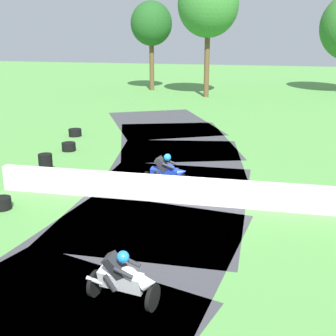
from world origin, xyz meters
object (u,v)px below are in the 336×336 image
Objects in this scene: tire_stack_far at (46,164)px; tire_stack_extra_b at (75,133)px; motorcycle_chase_blue at (166,172)px; tire_stack_extra_a at (69,147)px; motorcycle_lead_white at (124,278)px; tire_stack_mid_b at (2,203)px.

tire_stack_far reaches higher than tire_stack_extra_b.
motorcycle_chase_blue reaches higher than tire_stack_extra_a.
motorcycle_chase_blue is (-0.73, 7.30, 0.01)m from motorcycle_lead_white.
motorcycle_lead_white reaches higher than tire_stack_mid_b.
tire_stack_extra_a is (-5.80, 4.29, -0.46)m from motorcycle_chase_blue.
tire_stack_extra_a is at bearing 119.40° from motorcycle_lead_white.
tire_stack_mid_b is (-4.84, -3.02, -0.46)m from motorcycle_chase_blue.
motorcycle_chase_blue is 2.86× the size of tire_stack_mid_b.
tire_stack_far is 1.15× the size of tire_stack_extra_b.
tire_stack_mid_b and tire_stack_extra_b have the same top height.
tire_stack_extra_b is (-0.96, 2.94, -0.00)m from tire_stack_extra_a.
motorcycle_chase_blue is 2.42× the size of tire_stack_extra_b.
motorcycle_lead_white reaches higher than tire_stack_extra_b.
motorcycle_chase_blue is at bearing 95.68° from motorcycle_lead_white.
tire_stack_extra_b is at bearing 133.08° from motorcycle_chase_blue.
tire_stack_far is at bearing -76.62° from tire_stack_extra_b.
tire_stack_extra_b is (-6.76, 7.23, -0.46)m from motorcycle_chase_blue.
motorcycle_lead_white is 2.44× the size of tire_stack_extra_b.
motorcycle_chase_blue is 5.72m from tire_stack_mid_b.
motorcycle_lead_white is 7.33m from motorcycle_chase_blue.
motorcycle_lead_white is 2.89× the size of tire_stack_mid_b.
tire_stack_far is 1.21× the size of tire_stack_extra_a.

